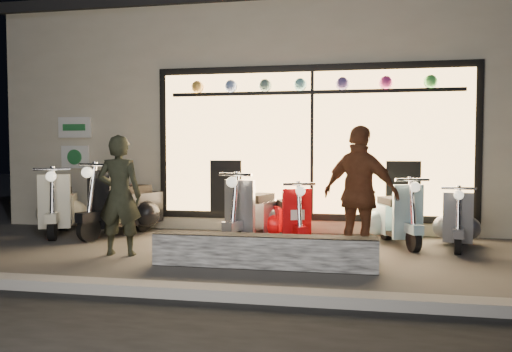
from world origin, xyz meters
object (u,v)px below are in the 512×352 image
Objects in this scene: graffiti_barrier at (263,251)px; woman at (360,194)px; scooter_red at (289,219)px; man at (119,195)px; scooter_silver at (257,215)px.

woman reaches higher than graffiti_barrier.
man is (-2.16, -1.26, 0.44)m from scooter_red.
woman reaches higher than man.
scooter_silver is at bearing -8.64° from woman.
man is at bearing -124.71° from scooter_silver.
graffiti_barrier is 2.12× the size of scooter_red.
scooter_silver is 0.90× the size of man.
scooter_silver is at bearing 153.26° from scooter_red.
scooter_red is (0.12, 1.62, 0.17)m from graffiti_barrier.
scooter_silver reaches higher than scooter_red.
man is at bearing -169.98° from scooter_red.
scooter_red is (0.50, -0.06, -0.05)m from scooter_silver.
graffiti_barrier is 1.43m from woman.
scooter_red is 2.54m from man.
scooter_red is 0.74× the size of woman.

